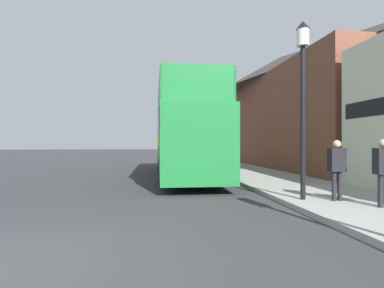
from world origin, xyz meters
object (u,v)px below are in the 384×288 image
(lamp_post_nearest, at_px, (303,77))
(lamp_post_second, at_px, (222,113))
(tour_bus, at_px, (183,138))
(parked_car_ahead_of_bus, at_px, (180,156))
(pedestrian_third, at_px, (337,164))
(pedestrian_second, at_px, (383,166))
(lamp_post_third, at_px, (198,126))

(lamp_post_nearest, height_order, lamp_post_second, lamp_post_nearest)
(tour_bus, xyz_separation_m, lamp_post_nearest, (2.41, -7.34, 1.52))
(parked_car_ahead_of_bus, xyz_separation_m, lamp_post_nearest, (1.72, -15.67, 2.72))
(parked_car_ahead_of_bus, bearing_deg, pedestrian_third, -82.03)
(pedestrian_second, bearing_deg, tour_bus, 113.77)
(pedestrian_third, xyz_separation_m, lamp_post_nearest, (-0.78, 0.31, 2.33))
(lamp_post_second, bearing_deg, lamp_post_third, 89.55)
(tour_bus, distance_m, lamp_post_second, 3.22)
(tour_bus, bearing_deg, lamp_post_second, 34.76)
(lamp_post_nearest, bearing_deg, parked_car_ahead_of_bus, 96.27)
(pedestrian_second, distance_m, lamp_post_nearest, 2.95)
(parked_car_ahead_of_bus, bearing_deg, pedestrian_second, -80.60)
(pedestrian_third, bearing_deg, lamp_post_third, 92.31)
(pedestrian_second, bearing_deg, lamp_post_second, 97.74)
(lamp_post_nearest, distance_m, lamp_post_second, 8.93)
(pedestrian_second, bearing_deg, lamp_post_third, 93.92)
(pedestrian_second, xyz_separation_m, lamp_post_third, (-1.31, 19.07, 2.11))
(lamp_post_second, bearing_deg, parked_car_ahead_of_bus, 104.13)
(tour_bus, distance_m, lamp_post_nearest, 7.87)
(lamp_post_second, xyz_separation_m, lamp_post_third, (0.07, 8.93, -0.14))
(lamp_post_second, bearing_deg, pedestrian_third, -85.03)
(lamp_post_second, bearing_deg, pedestrian_second, -82.26)
(tour_bus, bearing_deg, parked_car_ahead_of_bus, 86.26)
(parked_car_ahead_of_bus, relative_size, pedestrian_third, 2.75)
(tour_bus, relative_size, lamp_post_second, 2.44)
(pedestrian_third, bearing_deg, tour_bus, 112.64)
(pedestrian_second, relative_size, lamp_post_nearest, 0.33)
(pedestrian_third, height_order, lamp_post_second, lamp_post_second)
(lamp_post_nearest, bearing_deg, lamp_post_second, 90.16)
(pedestrian_second, distance_m, lamp_post_second, 10.48)
(parked_car_ahead_of_bus, relative_size, pedestrian_second, 2.73)
(tour_bus, bearing_deg, lamp_post_third, 77.86)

